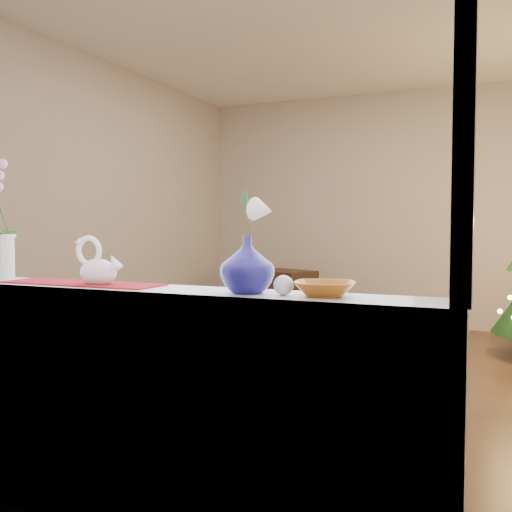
{
  "coord_description": "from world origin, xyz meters",
  "views": [
    {
      "loc": [
        1.19,
        -4.2,
        1.16
      ],
      "look_at": [
        -0.03,
        -1.4,
        1.0
      ],
      "focal_mm": 40.0,
      "sensor_mm": 36.0,
      "label": 1
    }
  ],
  "objects_px": {
    "paperweight": "(284,285)",
    "side_table": "(276,299)",
    "amber_dish": "(325,290)",
    "swan": "(98,262)",
    "blue_vase": "(247,261)"
  },
  "relations": [
    {
      "from": "paperweight",
      "to": "amber_dish",
      "type": "relative_size",
      "value": 0.4
    },
    {
      "from": "amber_dish",
      "to": "side_table",
      "type": "relative_size",
      "value": 0.2
    },
    {
      "from": "amber_dish",
      "to": "side_table",
      "type": "distance_m",
      "value": 4.54
    },
    {
      "from": "swan",
      "to": "amber_dish",
      "type": "bearing_deg",
      "value": 13.3
    },
    {
      "from": "swan",
      "to": "amber_dish",
      "type": "distance_m",
      "value": 0.93
    },
    {
      "from": "amber_dish",
      "to": "blue_vase",
      "type": "bearing_deg",
      "value": -175.53
    },
    {
      "from": "swan",
      "to": "side_table",
      "type": "relative_size",
      "value": 0.25
    },
    {
      "from": "side_table",
      "to": "blue_vase",
      "type": "bearing_deg",
      "value": -46.41
    },
    {
      "from": "swan",
      "to": "paperweight",
      "type": "height_order",
      "value": "swan"
    },
    {
      "from": "blue_vase",
      "to": "paperweight",
      "type": "bearing_deg",
      "value": -5.88
    },
    {
      "from": "swan",
      "to": "side_table",
      "type": "bearing_deg",
      "value": 113.92
    },
    {
      "from": "paperweight",
      "to": "side_table",
      "type": "bearing_deg",
      "value": 111.8
    },
    {
      "from": "swan",
      "to": "blue_vase",
      "type": "relative_size",
      "value": 0.96
    },
    {
      "from": "side_table",
      "to": "paperweight",
      "type": "bearing_deg",
      "value": -44.77
    },
    {
      "from": "blue_vase",
      "to": "side_table",
      "type": "height_order",
      "value": "blue_vase"
    }
  ]
}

